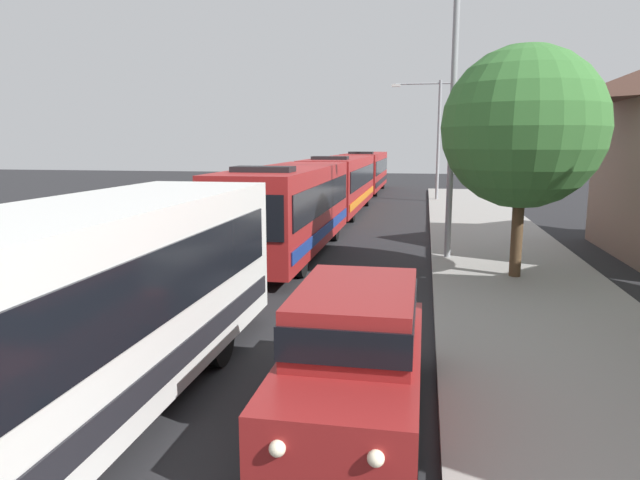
# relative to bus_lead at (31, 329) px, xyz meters

# --- Properties ---
(bus_lead) EXTENTS (2.58, 11.86, 3.21)m
(bus_lead) POSITION_rel_bus_lead_xyz_m (0.00, 0.00, 0.00)
(bus_lead) COLOR silver
(bus_lead) RESTS_ON ground_plane
(bus_second_in_line) EXTENTS (2.58, 10.83, 3.21)m
(bus_second_in_line) POSITION_rel_bus_lead_xyz_m (-0.00, 13.31, -0.00)
(bus_second_in_line) COLOR maroon
(bus_second_in_line) RESTS_ON ground_plane
(bus_middle) EXTENTS (2.58, 12.30, 3.21)m
(bus_middle) POSITION_rel_bus_lead_xyz_m (0.00, 25.48, 0.00)
(bus_middle) COLOR maroon
(bus_middle) RESTS_ON ground_plane
(bus_fourth_in_line) EXTENTS (2.58, 11.96, 3.21)m
(bus_fourth_in_line) POSITION_rel_bus_lead_xyz_m (0.00, 38.91, 0.00)
(bus_fourth_in_line) COLOR maroon
(bus_fourth_in_line) RESTS_ON ground_plane
(white_suv) EXTENTS (1.86, 4.74, 1.90)m
(white_suv) POSITION_rel_bus_lead_xyz_m (3.70, 1.82, -0.66)
(white_suv) COLOR maroon
(white_suv) RESTS_ON ground_plane
(streetlamp_mid) EXTENTS (5.70, 0.28, 8.68)m
(streetlamp_mid) POSITION_rel_bus_lead_xyz_m (5.40, 13.03, 3.73)
(streetlamp_mid) COLOR gray
(streetlamp_mid) RESTS_ON sidewalk
(streetlamp_far) EXTENTS (6.24, 0.28, 7.66)m
(streetlamp_far) POSITION_rel_bus_lead_xyz_m (5.40, 32.55, 3.22)
(streetlamp_far) COLOR gray
(streetlamp_far) RESTS_ON sidewalk
(roadside_tree) EXTENTS (4.41, 4.41, 6.35)m
(roadside_tree) POSITION_rel_bus_lead_xyz_m (7.19, 10.65, 2.59)
(roadside_tree) COLOR #4C3823
(roadside_tree) RESTS_ON sidewalk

